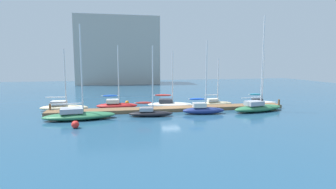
{
  "coord_description": "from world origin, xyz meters",
  "views": [
    {
      "loc": [
        -7.17,
        -34.79,
        6.75
      ],
      "look_at": [
        0.0,
        2.0,
        2.0
      ],
      "focal_mm": 28.01,
      "sensor_mm": 36.0,
      "label": 1
    }
  ],
  "objects": [
    {
      "name": "ground_plane",
      "position": [
        0.0,
        0.0,
        0.0
      ],
      "size": [
        120.0,
        120.0,
        0.0
      ],
      "primitive_type": "plane",
      "color": "navy"
    },
    {
      "name": "dock_pier",
      "position": [
        0.0,
        0.0,
        0.24
      ],
      "size": [
        32.43,
        2.35,
        0.48
      ],
      "primitive_type": "cube",
      "color": "brown",
      "rests_on": "ground_plane"
    },
    {
      "name": "dock_piling_near_end",
      "position": [
        -15.82,
        1.03,
        0.64
      ],
      "size": [
        0.28,
        0.28,
        1.28
      ],
      "primitive_type": "cylinder",
      "color": "brown",
      "rests_on": "ground_plane"
    },
    {
      "name": "dock_piling_far_end",
      "position": [
        15.82,
        -1.03,
        0.64
      ],
      "size": [
        0.28,
        0.28,
        1.28
      ],
      "primitive_type": "cylinder",
      "color": "brown",
      "rests_on": "ground_plane"
    },
    {
      "name": "sailboat_0",
      "position": [
        -14.49,
        2.7,
        0.56
      ],
      "size": [
        6.64,
        2.52,
        8.4
      ],
      "rotation": [
        0.0,
        0.0,
        -0.1
      ],
      "color": "beige",
      "rests_on": "ground_plane"
    },
    {
      "name": "sailboat_1",
      "position": [
        -11.66,
        -3.43,
        0.57
      ],
      "size": [
        8.39,
        3.39,
        10.92
      ],
      "rotation": [
        0.0,
        0.0,
        0.09
      ],
      "color": "#2D7047",
      "rests_on": "ground_plane"
    },
    {
      "name": "sailboat_2",
      "position": [
        -7.35,
        3.04,
        0.58
      ],
      "size": [
        5.92,
        2.27,
        9.02
      ],
      "rotation": [
        0.0,
        0.0,
        -0.05
      ],
      "color": "#B21E1E",
      "rests_on": "ground_plane"
    },
    {
      "name": "sailboat_3",
      "position": [
        -3.28,
        -3.23,
        0.55
      ],
      "size": [
        5.56,
        2.04,
        8.64
      ],
      "rotation": [
        0.0,
        0.0,
        -0.11
      ],
      "color": "black",
      "rests_on": "ground_plane"
    },
    {
      "name": "sailboat_4",
      "position": [
        0.4,
        2.81,
        0.52
      ],
      "size": [
        6.98,
        3.22,
        8.15
      ],
      "rotation": [
        0.0,
        0.0,
        -0.18
      ],
      "color": "white",
      "rests_on": "ground_plane"
    },
    {
      "name": "sailboat_5",
      "position": [
        3.63,
        -2.99,
        0.64
      ],
      "size": [
        5.58,
        2.05,
        9.39
      ],
      "rotation": [
        0.0,
        0.0,
        -0.09
      ],
      "color": "navy",
      "rests_on": "ground_plane"
    },
    {
      "name": "sailboat_6",
      "position": [
        7.55,
        2.68,
        0.47
      ],
      "size": [
        5.12,
        1.52,
        7.14
      ],
      "rotation": [
        0.0,
        0.0,
        -0.01
      ],
      "color": "beige",
      "rests_on": "ground_plane"
    },
    {
      "name": "sailboat_7",
      "position": [
        11.42,
        -2.9,
        0.63
      ],
      "size": [
        7.94,
        3.7,
        12.7
      ],
      "rotation": [
        0.0,
        0.0,
        0.21
      ],
      "color": "#2D7047",
      "rests_on": "ground_plane"
    },
    {
      "name": "sailboat_8",
      "position": [
        14.9,
        2.56,
        0.52
      ],
      "size": [
        5.33,
        2.38,
        8.6
      ],
      "rotation": [
        0.0,
        0.0,
        -0.21
      ],
      "color": "white",
      "rests_on": "ground_plane"
    },
    {
      "name": "mooring_buoy_orange",
      "position": [
        -5.71,
        6.72,
        0.29
      ],
      "size": [
        0.58,
        0.58,
        0.58
      ],
      "primitive_type": "sphere",
      "color": "orange",
      "rests_on": "ground_plane"
    },
    {
      "name": "mooring_buoy_red",
      "position": [
        -11.45,
        -7.5,
        0.39
      ],
      "size": [
        0.77,
        0.77,
        0.77
      ],
      "primitive_type": "sphere",
      "color": "red",
      "rests_on": "ground_plane"
    },
    {
      "name": "harbor_building_distant",
      "position": [
        -6.68,
        47.36,
        9.89
      ],
      "size": [
        24.14,
        11.18,
        19.79
      ],
      "primitive_type": "cube",
      "color": "#ADA89E",
      "rests_on": "ground_plane"
    }
  ]
}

